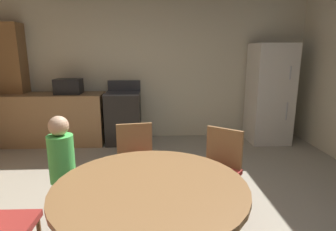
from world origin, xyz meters
The scene contains 10 objects.
wall_back centered at (0.00, 3.15, 1.35)m, with size 5.97×0.12×2.70m, color beige.
kitchen_counter centered at (-1.78, 2.75, 0.45)m, with size 1.81×0.60×0.90m, color #9E754C.
pantry_column centered at (-2.46, 2.93, 1.05)m, with size 0.44×0.36×2.10m, color olive.
oven_range centered at (-0.52, 2.75, 0.47)m, with size 0.60×0.60×1.10m.
refrigerator centered at (2.10, 2.70, 0.88)m, with size 0.68×0.68×1.76m.
microwave centered at (-1.45, 2.75, 1.03)m, with size 0.44×0.32×0.26m, color black.
dining_table centered at (0.01, -0.44, 0.61)m, with size 1.29×1.29×0.76m.
chair_north centered at (-0.16, 0.63, 0.50)m, with size 0.46×0.46×0.87m.
chair_northeast centered at (0.67, 0.42, 0.50)m, with size 0.56×0.56×0.87m.
person_child centered at (-0.77, 0.18, 0.58)m, with size 0.31×0.31×1.09m.
Camera 1 is at (0.04, -2.10, 1.61)m, focal length 29.44 mm.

